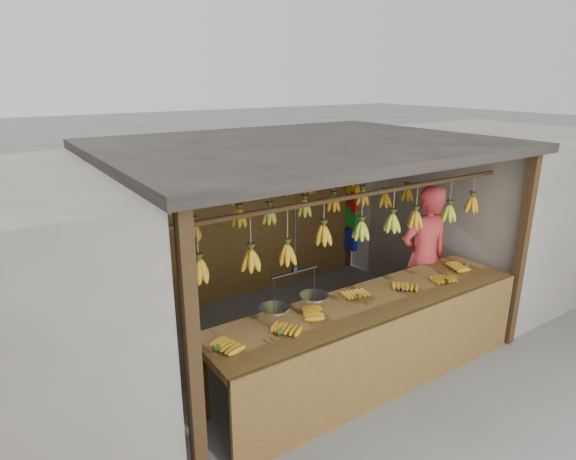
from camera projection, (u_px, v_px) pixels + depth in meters
ground at (301, 336)px, 5.97m from camera, size 80.00×80.00×0.00m
stall at (287, 175)px, 5.63m from camera, size 4.30×3.30×2.40m
neighbor_right at (490, 205)px, 7.52m from camera, size 3.00×3.00×2.30m
counter at (379, 323)px, 4.82m from camera, size 3.66×0.83×0.96m
hanging_bananas at (302, 210)px, 5.48m from camera, size 3.60×2.23×0.39m
balance_scale at (295, 297)px, 4.41m from camera, size 0.72×0.27×0.93m
vendor at (424, 258)px, 5.97m from camera, size 0.75×0.56×1.84m
bag_bundles at (352, 211)px, 7.76m from camera, size 0.08×0.26×1.28m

